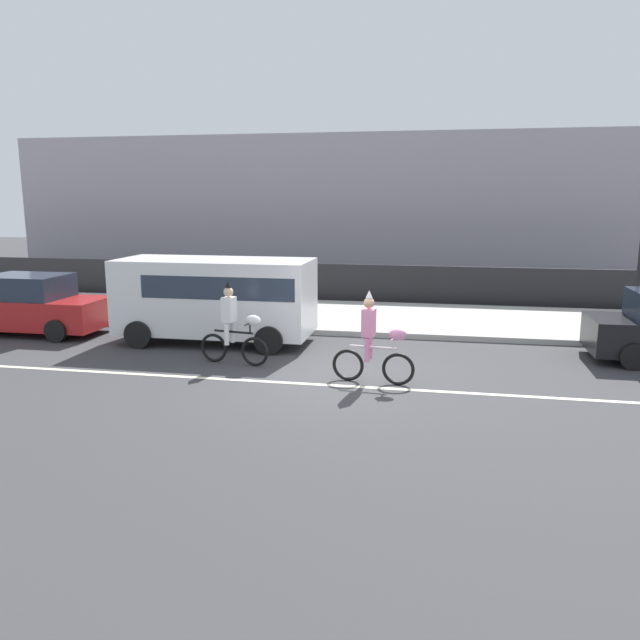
{
  "coord_description": "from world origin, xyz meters",
  "views": [
    {
      "loc": [
        2.03,
        -12.45,
        3.76
      ],
      "look_at": [
        -0.62,
        1.2,
        1.0
      ],
      "focal_mm": 35.0,
      "sensor_mm": 36.0,
      "label": 1
    }
  ],
  "objects_px": {
    "parade_cyclist_zebra": "(234,328)",
    "parked_van_white": "(218,294)",
    "parked_car_red": "(31,306)",
    "parade_cyclist_pink": "(374,343)"
  },
  "relations": [
    {
      "from": "parade_cyclist_pink",
      "to": "parked_van_white",
      "type": "relative_size",
      "value": 0.38
    },
    {
      "from": "parked_van_white",
      "to": "parked_car_red",
      "type": "xyz_separation_m",
      "value": [
        -5.5,
        0.06,
        -0.5
      ]
    },
    {
      "from": "parade_cyclist_zebra",
      "to": "parked_van_white",
      "type": "xyz_separation_m",
      "value": [
        -1.09,
        2.0,
        0.44
      ]
    },
    {
      "from": "parade_cyclist_zebra",
      "to": "parked_car_red",
      "type": "bearing_deg",
      "value": 162.68
    },
    {
      "from": "parade_cyclist_pink",
      "to": "parade_cyclist_zebra",
      "type": "bearing_deg",
      "value": 165.13
    },
    {
      "from": "parade_cyclist_pink",
      "to": "parked_van_white",
      "type": "xyz_separation_m",
      "value": [
        -4.36,
        2.86,
        0.44
      ]
    },
    {
      "from": "parade_cyclist_zebra",
      "to": "parade_cyclist_pink",
      "type": "height_order",
      "value": "same"
    },
    {
      "from": "parade_cyclist_zebra",
      "to": "parked_van_white",
      "type": "bearing_deg",
      "value": 118.65
    },
    {
      "from": "parked_van_white",
      "to": "parked_car_red",
      "type": "distance_m",
      "value": 5.53
    },
    {
      "from": "parked_van_white",
      "to": "parade_cyclist_zebra",
      "type": "bearing_deg",
      "value": -61.35
    }
  ]
}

